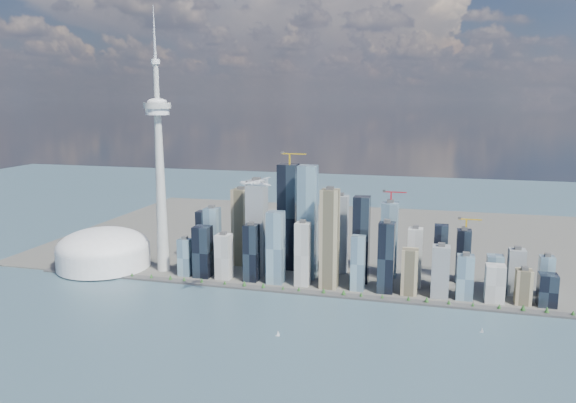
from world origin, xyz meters
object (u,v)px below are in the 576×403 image
(needle_tower, at_px, (160,163))
(sailboat_east, at_px, (482,331))
(sailboat_west, at_px, (278,334))
(airplane, at_px, (255,184))
(dome_stadium, at_px, (103,251))

(needle_tower, xyz_separation_m, sailboat_east, (643.93, -166.95, -233.10))
(sailboat_west, bearing_deg, airplane, 124.99)
(dome_stadium, bearing_deg, needle_tower, 4.09)
(needle_tower, bearing_deg, sailboat_east, -14.53)
(sailboat_east, bearing_deg, sailboat_west, -142.14)
(needle_tower, bearing_deg, sailboat_west, -38.47)
(airplane, distance_m, sailboat_east, 436.96)
(dome_stadium, height_order, airplane, airplane)
(sailboat_west, height_order, sailboat_east, sailboat_west)
(needle_tower, height_order, sailboat_east, needle_tower)
(airplane, bearing_deg, needle_tower, 161.15)
(airplane, bearing_deg, dome_stadium, 172.48)
(dome_stadium, relative_size, sailboat_west, 20.16)
(airplane, relative_size, sailboat_west, 6.25)
(sailboat_east, bearing_deg, needle_tower, -173.92)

